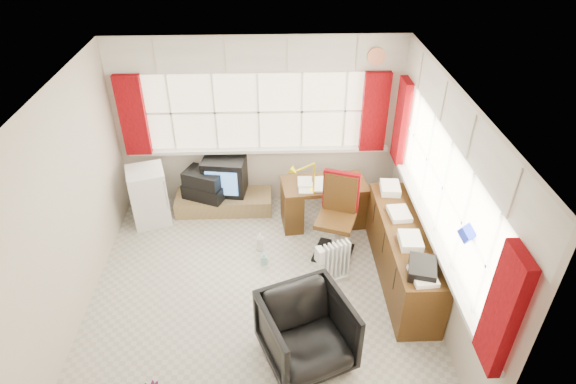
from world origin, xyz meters
name	(u,v)px	position (x,y,z in m)	size (l,w,h in m)	color
ground	(260,292)	(0.00, 0.00, 0.00)	(4.00, 4.00, 0.00)	beige
room_walls	(255,188)	(0.00, 0.00, 1.50)	(4.00, 4.00, 4.00)	beige
window_back	(260,146)	(0.00, 1.94, 0.95)	(3.70, 0.12, 3.60)	#FFF0C9
window_right	(433,226)	(1.94, 0.00, 0.95)	(0.12, 3.70, 3.60)	#FFF0C9
curtains	(334,147)	(0.92, 0.93, 1.46)	(3.83, 3.83, 1.15)	#96080C
overhead_cabinets	(342,82)	(0.98, 0.98, 2.25)	(3.98, 3.98, 0.48)	silver
desk	(323,201)	(0.88, 1.36, 0.37)	(1.20, 0.67, 0.70)	#503313
desk_lamp	(314,171)	(0.72, 1.17, 0.98)	(0.20, 0.18, 0.46)	yellow
task_chair	(338,212)	(1.00, 0.77, 0.60)	(0.61, 0.63, 1.14)	black
office_chair	(307,332)	(0.49, -0.95, 0.39)	(0.82, 0.85, 0.77)	black
radiator	(334,266)	(0.90, 0.16, 0.23)	(0.41, 0.28, 0.57)	white
credenza	(403,253)	(1.73, 0.20, 0.39)	(0.50, 2.00, 0.85)	#503313
file_tray	(422,269)	(1.71, -0.53, 0.81)	(0.28, 0.36, 0.12)	black
tv_bench	(224,202)	(-0.55, 1.72, 0.12)	(1.40, 0.50, 0.25)	#A48752
crt_tv	(226,174)	(-0.51, 1.88, 0.52)	(0.67, 0.64, 0.55)	black
hifi_stack	(205,184)	(-0.80, 1.70, 0.46)	(0.69, 0.58, 0.43)	black
mini_fridge	(149,196)	(-1.56, 1.49, 0.42)	(0.61, 0.61, 0.84)	white
spray_bottle_a	(260,242)	(0.00, 0.78, 0.14)	(0.11, 0.11, 0.27)	white
spray_bottle_b	(264,258)	(0.05, 0.51, 0.09)	(0.08, 0.08, 0.18)	#99E4D4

